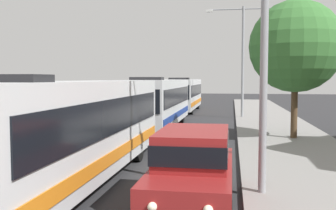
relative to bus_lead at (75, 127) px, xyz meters
The scene contains 6 objects.
bus_lead is the anchor object (origin of this frame).
bus_second_in_line 13.06m from the bus_lead, 90.00° to the left, with size 2.58×11.09×3.21m.
bus_middle 25.85m from the bus_lead, 90.00° to the left, with size 2.58×10.71×3.21m.
white_suv 4.12m from the bus_lead, 24.49° to the right, with size 1.86×4.64×1.90m.
streetlamp_mid 20.83m from the bus_lead, 74.73° to the left, with size 5.78×0.28×8.53m.
roadside_tree 12.36m from the bus_lead, 50.15° to the left, with size 4.57×4.57×6.86m.
Camera 1 is at (3.30, -0.79, 3.12)m, focal length 41.00 mm.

